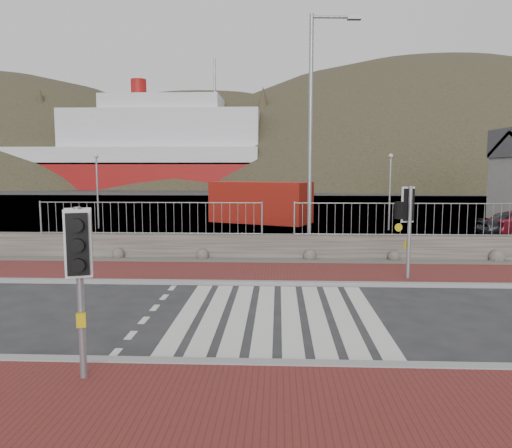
{
  "coord_description": "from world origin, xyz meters",
  "views": [
    {
      "loc": [
        0.01,
        -11.25,
        3.45
      ],
      "look_at": [
        -0.63,
        3.0,
        1.79
      ],
      "focal_mm": 35.0,
      "sensor_mm": 36.0,
      "label": 1
    }
  ],
  "objects_px": {
    "traffic_signal_near": "(79,257)",
    "streetlight": "(314,122)",
    "ferry": "(124,154)",
    "traffic_signal_far": "(409,213)",
    "shipping_container": "(261,202)"
  },
  "relations": [
    {
      "from": "ferry",
      "to": "traffic_signal_far",
      "type": "xyz_separation_m",
      "value": [
        28.55,
        -64.14,
        -3.29
      ]
    },
    {
      "from": "ferry",
      "to": "streetlight",
      "type": "bearing_deg",
      "value": -66.49
    },
    {
      "from": "traffic_signal_near",
      "to": "streetlight",
      "type": "xyz_separation_m",
      "value": [
        4.46,
        11.82,
        3.08
      ]
    },
    {
      "from": "traffic_signal_near",
      "to": "shipping_container",
      "type": "height_order",
      "value": "traffic_signal_near"
    },
    {
      "from": "traffic_signal_near",
      "to": "streetlight",
      "type": "bearing_deg",
      "value": 51.05
    },
    {
      "from": "ferry",
      "to": "traffic_signal_near",
      "type": "distance_m",
      "value": 74.86
    },
    {
      "from": "ferry",
      "to": "traffic_signal_far",
      "type": "height_order",
      "value": "ferry"
    },
    {
      "from": "traffic_signal_near",
      "to": "streetlight",
      "type": "height_order",
      "value": "streetlight"
    },
    {
      "from": "ferry",
      "to": "shipping_container",
      "type": "xyz_separation_m",
      "value": [
        23.57,
        -48.53,
        -4.11
      ]
    },
    {
      "from": "ferry",
      "to": "shipping_container",
      "type": "distance_m",
      "value": 54.11
    },
    {
      "from": "ferry",
      "to": "streetlight",
      "type": "xyz_separation_m",
      "value": [
        26.01,
        -59.79,
        -0.25
      ]
    },
    {
      "from": "traffic_signal_far",
      "to": "streetlight",
      "type": "xyz_separation_m",
      "value": [
        -2.54,
        4.35,
        3.04
      ]
    },
    {
      "from": "traffic_signal_far",
      "to": "shipping_container",
      "type": "distance_m",
      "value": 16.41
    },
    {
      "from": "ferry",
      "to": "traffic_signal_far",
      "type": "distance_m",
      "value": 70.29
    },
    {
      "from": "traffic_signal_near",
      "to": "traffic_signal_far",
      "type": "xyz_separation_m",
      "value": [
        7.0,
        7.47,
        0.04
      ]
    }
  ]
}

